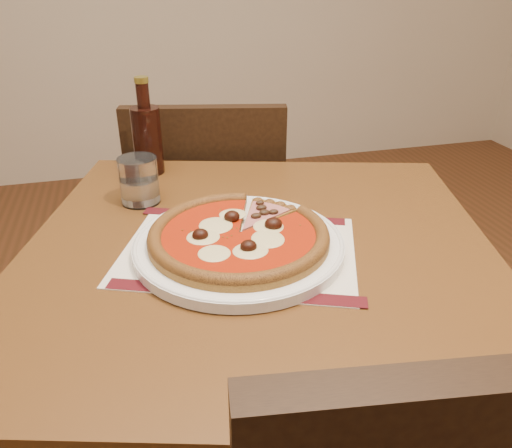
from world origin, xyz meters
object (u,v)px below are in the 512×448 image
(water_glass, at_px, (139,181))
(bottle, at_px, (147,137))
(plate, at_px, (239,245))
(table, at_px, (259,293))
(pizza, at_px, (239,235))
(chair_far, at_px, (211,223))

(water_glass, distance_m, bottle, 0.17)
(plate, bearing_deg, table, 15.41)
(bottle, bearing_deg, pizza, -73.45)
(chair_far, bearing_deg, water_glass, 73.98)
(plate, height_order, water_glass, water_glass)
(water_glass, bearing_deg, plate, -57.98)
(water_glass, relative_size, bottle, 0.44)
(table, distance_m, chair_far, 0.60)
(pizza, bearing_deg, bottle, 106.55)
(pizza, xyz_separation_m, water_glass, (-0.15, 0.24, 0.02))
(plate, distance_m, pizza, 0.02)
(table, distance_m, plate, 0.12)
(table, bearing_deg, bottle, 111.94)
(water_glass, xyz_separation_m, bottle, (0.03, 0.16, 0.04))
(chair_far, height_order, water_glass, chair_far)
(pizza, xyz_separation_m, bottle, (-0.12, 0.39, 0.05))
(chair_far, height_order, bottle, bottle)
(pizza, distance_m, water_glass, 0.28)
(plate, distance_m, water_glass, 0.28)
(chair_far, distance_m, water_glass, 0.51)
(plate, bearing_deg, bottle, 106.58)
(pizza, height_order, water_glass, water_glass)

